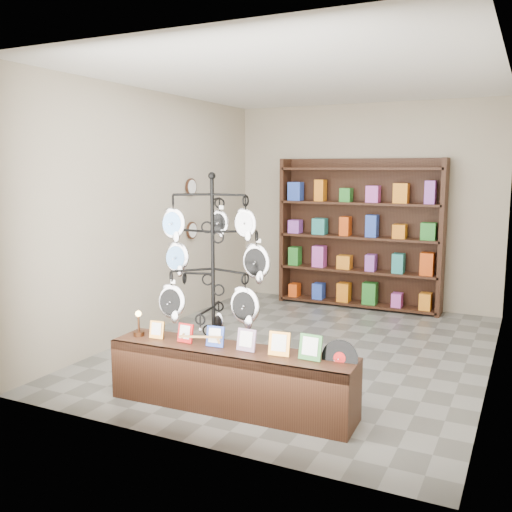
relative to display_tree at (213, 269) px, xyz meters
The scene contains 6 objects.
ground 1.99m from the display_tree, 81.70° to the left, with size 5.00×5.00×0.00m, color slate.
room_envelope 1.75m from the display_tree, 81.70° to the left, with size 5.00×5.00×5.00m.
display_tree is the anchor object (origin of this frame).
front_shelf 0.96m from the display_tree, 34.60° to the right, with size 2.19×0.53×0.77m.
back_shelving 3.90m from the display_tree, 86.57° to the left, with size 2.42×0.36×2.20m.
wall_clocks 2.98m from the display_tree, 125.91° to the left, with size 0.03×0.24×0.84m.
Camera 1 is at (2.29, -5.90, 2.05)m, focal length 40.00 mm.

